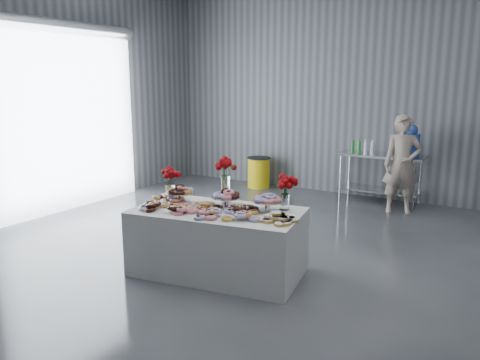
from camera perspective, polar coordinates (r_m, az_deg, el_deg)
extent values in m
plane|color=#35383D|center=(5.51, -0.86, -11.35)|extent=(9.00, 9.00, 0.00)
cube|color=slate|center=(9.19, 14.40, 10.46)|extent=(8.00, 0.04, 4.00)
cube|color=slate|center=(7.95, -26.53, 9.42)|extent=(0.04, 9.00, 4.00)
cube|color=white|center=(8.51, -20.31, 6.63)|extent=(0.05, 3.00, 3.00)
cylinder|color=silver|center=(8.50, -20.92, 17.07)|extent=(0.24, 3.00, 0.24)
cube|color=white|center=(5.43, -2.72, -7.50)|extent=(2.04, 1.31, 0.75)
cube|color=silver|center=(8.75, 16.82, 2.89)|extent=(1.50, 0.60, 0.04)
cube|color=silver|center=(8.87, 16.58, -1.13)|extent=(1.40, 0.55, 0.03)
cylinder|color=silver|center=(8.77, 12.13, 0.17)|extent=(0.04, 0.04, 0.86)
cylinder|color=silver|center=(8.45, 20.47, -0.76)|extent=(0.04, 0.04, 0.86)
cylinder|color=silver|center=(9.24, 13.15, 0.71)|extent=(0.04, 0.04, 0.86)
cylinder|color=silver|center=(8.94, 21.08, -0.16)|extent=(0.04, 0.04, 0.86)
cylinder|color=silver|center=(5.67, -7.22, -2.14)|extent=(0.06, 0.06, 0.12)
cylinder|color=silver|center=(5.65, -7.24, -1.50)|extent=(0.36, 0.36, 0.01)
cylinder|color=silver|center=(5.41, -1.63, -2.73)|extent=(0.06, 0.06, 0.12)
cylinder|color=silver|center=(5.40, -1.63, -2.06)|extent=(0.36, 0.36, 0.01)
cylinder|color=silver|center=(5.24, 3.41, -3.23)|extent=(0.06, 0.06, 0.12)
cylinder|color=silver|center=(5.23, 3.42, -2.54)|extent=(0.36, 0.36, 0.01)
cylinder|color=white|center=(5.84, -8.48, -1.45)|extent=(0.11, 0.11, 0.18)
cylinder|color=#1E5919|center=(5.81, -8.52, -0.21)|extent=(0.04, 0.04, 0.18)
cylinder|color=white|center=(5.33, 5.45, -2.67)|extent=(0.11, 0.11, 0.18)
cylinder|color=#1E5919|center=(5.30, 5.48, -1.31)|extent=(0.04, 0.04, 0.18)
cylinder|color=silver|center=(5.62, -1.77, -2.00)|extent=(0.14, 0.14, 0.15)
cylinder|color=white|center=(5.59, -1.78, -0.36)|extent=(0.11, 0.11, 0.18)
cylinder|color=#1E5919|center=(5.56, -1.79, 0.95)|extent=(0.04, 0.04, 0.18)
cylinder|color=#416EDF|center=(8.61, 20.13, 4.01)|extent=(0.28, 0.28, 0.40)
sphere|color=#416EDF|center=(8.58, 20.25, 5.71)|extent=(0.20, 0.20, 0.20)
imported|color=#CC8C93|center=(8.23, 19.13, 1.81)|extent=(0.70, 0.58, 1.65)
cylinder|color=yellow|center=(9.76, 2.29, 0.88)|extent=(0.46, 0.46, 0.61)
cylinder|color=black|center=(9.70, 2.30, 2.71)|extent=(0.49, 0.49, 0.02)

